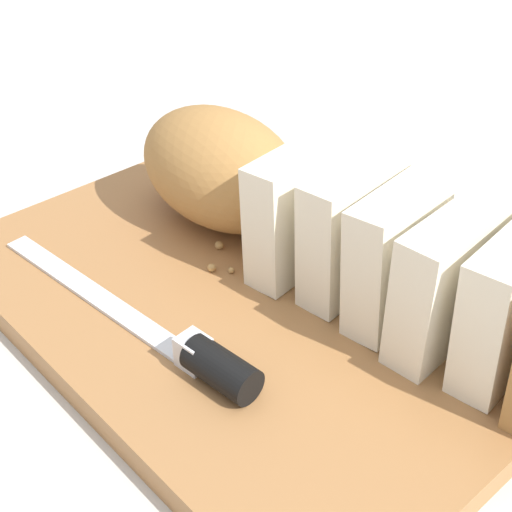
# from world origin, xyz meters

# --- Properties ---
(ground_plane) EXTENTS (3.00, 3.00, 0.00)m
(ground_plane) POSITION_xyz_m (0.00, 0.00, 0.00)
(ground_plane) COLOR beige
(cutting_board) EXTENTS (0.46, 0.34, 0.02)m
(cutting_board) POSITION_xyz_m (0.00, 0.00, 0.01)
(cutting_board) COLOR #9E6B3D
(cutting_board) RESTS_ON ground_plane
(bread_loaf) EXTENTS (0.40, 0.11, 0.10)m
(bread_loaf) POSITION_xyz_m (0.02, 0.05, 0.07)
(bread_loaf) COLOR #A8753D
(bread_loaf) RESTS_ON cutting_board
(bread_knife) EXTENTS (0.27, 0.03, 0.03)m
(bread_knife) POSITION_xyz_m (0.02, -0.09, 0.03)
(bread_knife) COLOR silver
(bread_knife) RESTS_ON cutting_board
(crumb_near_knife) EXTENTS (0.00, 0.00, 0.00)m
(crumb_near_knife) POSITION_xyz_m (-0.03, 0.00, 0.02)
(crumb_near_knife) COLOR tan
(crumb_near_knife) RESTS_ON cutting_board
(crumb_near_loaf) EXTENTS (0.01, 0.01, 0.01)m
(crumb_near_loaf) POSITION_xyz_m (-0.06, 0.02, 0.03)
(crumb_near_loaf) COLOR tan
(crumb_near_loaf) RESTS_ON cutting_board
(crumb_stray_left) EXTENTS (0.00, 0.00, 0.00)m
(crumb_stray_left) POSITION_xyz_m (0.04, -0.07, 0.02)
(crumb_stray_left) COLOR tan
(crumb_stray_left) RESTS_ON cutting_board
(crumb_stray_right) EXTENTS (0.01, 0.01, 0.01)m
(crumb_stray_right) POSITION_xyz_m (-0.04, -0.01, 0.03)
(crumb_stray_right) COLOR tan
(crumb_stray_right) RESTS_ON cutting_board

